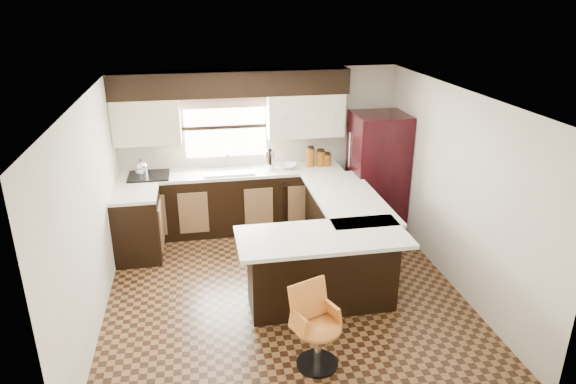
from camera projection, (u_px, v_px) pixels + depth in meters
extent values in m
plane|color=#49301A|center=(284.00, 291.00, 6.29)|extent=(4.40, 4.40, 0.00)
plane|color=silver|center=(283.00, 96.00, 5.42)|extent=(4.40, 4.40, 0.00)
plane|color=beige|center=(259.00, 148.00, 7.87)|extent=(4.40, 0.00, 4.40)
plane|color=beige|center=(334.00, 310.00, 3.84)|extent=(4.40, 0.00, 4.40)
plane|color=beige|center=(91.00, 214.00, 5.50)|extent=(0.00, 4.40, 4.40)
plane|color=beige|center=(454.00, 189.00, 6.21)|extent=(0.00, 4.40, 4.40)
cube|color=black|center=(233.00, 202.00, 7.79)|extent=(3.30, 0.60, 0.90)
cube|color=black|center=(138.00, 227.00, 6.97)|extent=(0.60, 0.70, 0.90)
cube|color=silver|center=(232.00, 173.00, 7.62)|extent=(3.30, 0.60, 0.04)
cube|color=silver|center=(134.00, 194.00, 6.80)|extent=(0.60, 0.70, 0.04)
cube|color=black|center=(231.00, 83.00, 7.27)|extent=(3.40, 0.35, 0.36)
cube|color=beige|center=(146.00, 121.00, 7.25)|extent=(0.94, 0.35, 0.64)
cube|color=beige|center=(305.00, 115.00, 7.64)|extent=(1.14, 0.35, 0.64)
cube|color=white|center=(226.00, 127.00, 7.64)|extent=(1.20, 0.02, 0.90)
cube|color=#D19B93|center=(225.00, 102.00, 7.46)|extent=(1.30, 0.06, 0.18)
cube|color=#B2B2B7|center=(229.00, 171.00, 7.58)|extent=(0.75, 0.45, 0.03)
cube|color=black|center=(301.00, 206.00, 7.71)|extent=(0.58, 0.03, 0.78)
cube|color=black|center=(149.00, 176.00, 7.39)|extent=(0.58, 0.50, 0.02)
cube|color=black|center=(342.00, 231.00, 6.85)|extent=(0.60, 1.95, 0.90)
cube|color=black|center=(321.00, 271.00, 5.87)|extent=(1.65, 0.60, 0.90)
cube|color=silver|center=(347.00, 198.00, 6.69)|extent=(0.84, 1.95, 0.04)
cube|color=silver|center=(323.00, 237.00, 5.61)|extent=(1.89, 0.84, 0.04)
cube|color=black|center=(377.00, 173.00, 7.70)|extent=(0.77, 0.74, 1.80)
cylinder|color=silver|center=(270.00, 160.00, 7.66)|extent=(0.15, 0.15, 0.29)
imported|color=white|center=(288.00, 166.00, 7.74)|extent=(0.34, 0.34, 0.06)
cylinder|color=brown|center=(310.00, 157.00, 7.78)|extent=(0.13, 0.13, 0.28)
cylinder|color=brown|center=(321.00, 159.00, 7.82)|extent=(0.14, 0.14, 0.23)
cylinder|color=brown|center=(326.00, 160.00, 7.84)|extent=(0.14, 0.14, 0.18)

